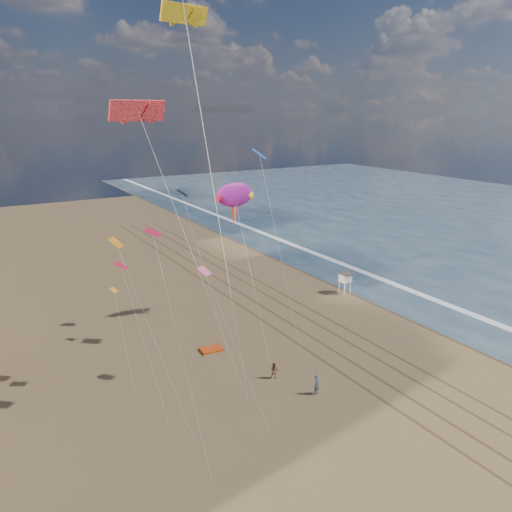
# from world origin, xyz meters

# --- Properties ---
(ground) EXTENTS (260.00, 260.00, 0.00)m
(ground) POSITION_xyz_m (0.00, 0.00, 0.00)
(ground) COLOR brown
(ground) RESTS_ON ground
(wet_sand) EXTENTS (260.00, 260.00, 0.00)m
(wet_sand) POSITION_xyz_m (19.00, 40.00, 0.00)
(wet_sand) COLOR #42301E
(wet_sand) RESTS_ON ground
(foam) EXTENTS (260.00, 260.00, 0.00)m
(foam) POSITION_xyz_m (23.20, 40.00, 0.00)
(foam) COLOR white
(foam) RESTS_ON ground
(tracks) EXTENTS (7.68, 120.00, 0.01)m
(tracks) POSITION_xyz_m (2.55, 30.00, 0.01)
(tracks) COLOR brown
(tracks) RESTS_ON ground
(lifeguard_stand) EXTENTS (1.69, 1.69, 3.05)m
(lifeguard_stand) POSITION_xyz_m (14.08, 30.72, 2.35)
(lifeguard_stand) COLOR silver
(lifeguard_stand) RESTS_ON ground
(grounded_kite) EXTENTS (2.51, 1.70, 0.27)m
(grounded_kite) POSITION_xyz_m (-10.35, 24.46, 0.14)
(grounded_kite) COLOR #E74913
(grounded_kite) RESTS_ON ground
(show_kite) EXTENTS (4.71, 7.02, 19.79)m
(show_kite) POSITION_xyz_m (-3.27, 31.72, 15.65)
(show_kite) COLOR #B61CAD
(show_kite) RESTS_ON ground
(kite_flyer_a) EXTENTS (0.84, 0.69, 1.98)m
(kite_flyer_a) POSITION_xyz_m (-5.78, 11.47, 0.99)
(kite_flyer_a) COLOR slate
(kite_flyer_a) RESTS_ON ground
(kite_flyer_b) EXTENTS (1.07, 1.02, 1.73)m
(kite_flyer_b) POSITION_xyz_m (-7.65, 15.83, 0.87)
(kite_flyer_b) COLOR #905B49
(kite_flyer_b) RESTS_ON ground
(parafoils) EXTENTS (10.03, 6.38, 17.06)m
(parafoils) POSITION_xyz_m (-14.96, 22.67, 33.79)
(parafoils) COLOR black
(parafoils) RESTS_ON ground
(small_kites) EXTENTS (17.03, 17.33, 15.77)m
(small_kites) POSITION_xyz_m (-14.14, 23.03, 15.36)
(small_kites) COLOR red
(small_kites) RESTS_ON ground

